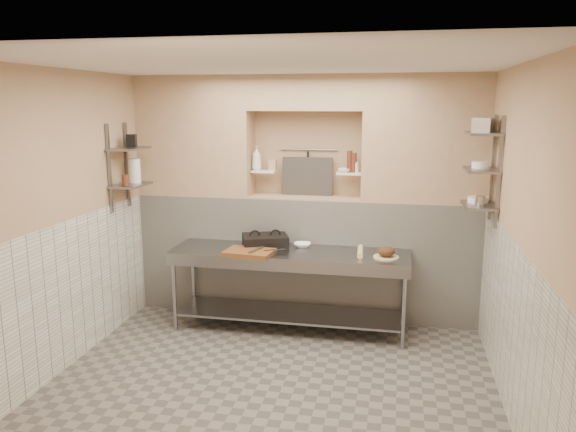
% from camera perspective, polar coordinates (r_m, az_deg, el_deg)
% --- Properties ---
extents(floor, '(4.00, 3.90, 0.10)m').
position_cam_1_polar(floor, '(5.38, -1.52, -16.73)').
color(floor, '#6A635E').
rests_on(floor, ground).
extents(ceiling, '(4.00, 3.90, 0.10)m').
position_cam_1_polar(ceiling, '(4.76, -1.71, 15.80)').
color(ceiling, silver).
rests_on(ceiling, ground).
extents(wall_left, '(0.10, 3.90, 2.80)m').
position_cam_1_polar(wall_left, '(5.68, -22.22, -0.48)').
color(wall_left, tan).
rests_on(wall_left, ground).
extents(wall_right, '(0.10, 3.90, 2.80)m').
position_cam_1_polar(wall_right, '(4.85, 22.75, -2.42)').
color(wall_right, tan).
rests_on(wall_right, ground).
extents(wall_back, '(4.00, 0.10, 2.80)m').
position_cam_1_polar(wall_back, '(6.79, 2.15, 2.19)').
color(wall_back, tan).
rests_on(wall_back, ground).
extents(wall_front, '(4.00, 0.10, 2.80)m').
position_cam_1_polar(wall_front, '(3.03, -10.20, -9.73)').
color(wall_front, tan).
rests_on(wall_front, ground).
extents(backwall_lower, '(4.00, 0.40, 1.40)m').
position_cam_1_polar(backwall_lower, '(6.70, 1.76, -4.06)').
color(backwall_lower, silver).
rests_on(backwall_lower, floor).
extents(alcove_sill, '(1.30, 0.40, 0.02)m').
position_cam_1_polar(alcove_sill, '(6.55, 1.80, 1.94)').
color(alcove_sill, tan).
rests_on(alcove_sill, backwall_lower).
extents(backwall_pillar_left, '(1.35, 0.40, 1.40)m').
position_cam_1_polar(backwall_pillar_left, '(6.82, -9.32, 8.00)').
color(backwall_pillar_left, tan).
rests_on(backwall_pillar_left, backwall_lower).
extents(backwall_pillar_right, '(1.35, 0.40, 1.40)m').
position_cam_1_polar(backwall_pillar_right, '(6.39, 13.75, 7.61)').
color(backwall_pillar_right, tan).
rests_on(backwall_pillar_right, backwall_lower).
extents(backwall_header, '(1.30, 0.40, 0.40)m').
position_cam_1_polar(backwall_header, '(6.46, 1.87, 12.40)').
color(backwall_header, tan).
rests_on(backwall_header, backwall_lower).
extents(wainscot_left, '(0.02, 3.90, 1.40)m').
position_cam_1_polar(wainscot_left, '(5.82, -21.21, -7.26)').
color(wainscot_left, silver).
rests_on(wainscot_left, floor).
extents(wainscot_right, '(0.02, 3.90, 1.40)m').
position_cam_1_polar(wainscot_right, '(5.04, 21.45, -10.16)').
color(wainscot_right, silver).
rests_on(wainscot_right, floor).
extents(alcove_shelf_left, '(0.28, 0.16, 0.02)m').
position_cam_1_polar(alcove_shelf_left, '(6.61, -2.48, 4.56)').
color(alcove_shelf_left, white).
rests_on(alcove_shelf_left, backwall_lower).
extents(alcove_shelf_right, '(0.28, 0.16, 0.02)m').
position_cam_1_polar(alcove_shelf_right, '(6.45, 6.22, 4.33)').
color(alcove_shelf_right, white).
rests_on(alcove_shelf_right, backwall_lower).
extents(utensil_rail, '(0.70, 0.02, 0.02)m').
position_cam_1_polar(utensil_rail, '(6.65, 2.07, 6.77)').
color(utensil_rail, gray).
rests_on(utensil_rail, wall_back).
extents(hanging_steel, '(0.02, 0.02, 0.30)m').
position_cam_1_polar(hanging_steel, '(6.65, 2.04, 5.29)').
color(hanging_steel, black).
rests_on(hanging_steel, utensil_rail).
extents(splash_panel, '(0.60, 0.08, 0.45)m').
position_cam_1_polar(splash_panel, '(6.61, 1.96, 4.04)').
color(splash_panel, '#383330').
rests_on(splash_panel, alcove_sill).
extents(shelf_rail_left_a, '(0.03, 0.03, 0.95)m').
position_cam_1_polar(shelf_rail_left_a, '(6.65, -16.03, 5.03)').
color(shelf_rail_left_a, slate).
rests_on(shelf_rail_left_a, wall_left).
extents(shelf_rail_left_b, '(0.03, 0.03, 0.95)m').
position_cam_1_polar(shelf_rail_left_b, '(6.30, -17.69, 4.61)').
color(shelf_rail_left_b, slate).
rests_on(shelf_rail_left_b, wall_left).
extents(wall_shelf_left_lower, '(0.30, 0.50, 0.02)m').
position_cam_1_polar(wall_shelf_left_lower, '(6.43, -15.67, 3.06)').
color(wall_shelf_left_lower, slate).
rests_on(wall_shelf_left_lower, wall_left).
extents(wall_shelf_left_upper, '(0.30, 0.50, 0.03)m').
position_cam_1_polar(wall_shelf_left_upper, '(6.39, -15.87, 6.61)').
color(wall_shelf_left_upper, slate).
rests_on(wall_shelf_left_upper, wall_left).
extents(shelf_rail_right_a, '(0.03, 0.03, 1.05)m').
position_cam_1_polar(shelf_rail_right_a, '(5.98, 20.07, 4.61)').
color(shelf_rail_right_a, slate).
rests_on(shelf_rail_right_a, wall_right).
extents(shelf_rail_right_b, '(0.03, 0.03, 1.05)m').
position_cam_1_polar(shelf_rail_right_b, '(5.58, 20.67, 4.14)').
color(shelf_rail_right_b, slate).
rests_on(shelf_rail_right_b, wall_right).
extents(wall_shelf_right_lower, '(0.30, 0.50, 0.02)m').
position_cam_1_polar(wall_shelf_right_lower, '(5.81, 18.81, 1.02)').
color(wall_shelf_right_lower, slate).
rests_on(wall_shelf_right_lower, wall_right).
extents(wall_shelf_right_mid, '(0.30, 0.50, 0.02)m').
position_cam_1_polar(wall_shelf_right_mid, '(5.76, 19.03, 4.45)').
color(wall_shelf_right_mid, slate).
rests_on(wall_shelf_right_mid, wall_right).
extents(wall_shelf_right_upper, '(0.30, 0.50, 0.03)m').
position_cam_1_polar(wall_shelf_right_upper, '(5.73, 19.26, 7.92)').
color(wall_shelf_right_upper, slate).
rests_on(wall_shelf_right_upper, wall_right).
extents(prep_table, '(2.60, 0.70, 0.90)m').
position_cam_1_polar(prep_table, '(6.20, 0.15, -5.91)').
color(prep_table, gray).
rests_on(prep_table, floor).
extents(panini_press, '(0.59, 0.51, 0.13)m').
position_cam_1_polar(panini_press, '(6.30, -2.34, -2.55)').
color(panini_press, black).
rests_on(panini_press, prep_table).
extents(cutting_board, '(0.54, 0.40, 0.05)m').
position_cam_1_polar(cutting_board, '(6.01, -3.95, -3.70)').
color(cutting_board, brown).
rests_on(cutting_board, prep_table).
extents(knife_blade, '(0.21, 0.15, 0.01)m').
position_cam_1_polar(knife_blade, '(6.00, -1.38, -3.45)').
color(knife_blade, gray).
rests_on(knife_blade, cutting_board).
extents(tongs, '(0.11, 0.28, 0.03)m').
position_cam_1_polar(tongs, '(5.98, -3.27, -3.42)').
color(tongs, gray).
rests_on(tongs, cutting_board).
extents(mixing_bowl, '(0.21, 0.21, 0.05)m').
position_cam_1_polar(mixing_bowl, '(6.30, 1.47, -2.96)').
color(mixing_bowl, white).
rests_on(mixing_bowl, prep_table).
extents(rolling_pin, '(0.08, 0.40, 0.06)m').
position_cam_1_polar(rolling_pin, '(6.04, 7.36, -3.62)').
color(rolling_pin, beige).
rests_on(rolling_pin, prep_table).
extents(bread_board, '(0.27, 0.27, 0.02)m').
position_cam_1_polar(bread_board, '(5.96, 9.93, -4.13)').
color(bread_board, beige).
rests_on(bread_board, prep_table).
extents(bread_loaf, '(0.18, 0.18, 0.11)m').
position_cam_1_polar(bread_loaf, '(5.94, 9.95, -3.57)').
color(bread_loaf, '#4C2D19').
rests_on(bread_loaf, bread_board).
extents(bottle_soap, '(0.14, 0.14, 0.28)m').
position_cam_1_polar(bottle_soap, '(6.59, -3.19, 5.87)').
color(bottle_soap, white).
rests_on(bottle_soap, alcove_shelf_left).
extents(jar_alcove, '(0.08, 0.08, 0.12)m').
position_cam_1_polar(jar_alcove, '(6.60, -1.56, 5.21)').
color(jar_alcove, tan).
rests_on(jar_alcove, alcove_shelf_left).
extents(bowl_alcove, '(0.16, 0.16, 0.05)m').
position_cam_1_polar(bowl_alcove, '(6.44, 5.69, 4.64)').
color(bowl_alcove, white).
rests_on(bowl_alcove, alcove_shelf_right).
extents(condiment_a, '(0.06, 0.06, 0.22)m').
position_cam_1_polar(condiment_a, '(6.42, 6.72, 5.40)').
color(condiment_a, '#572819').
rests_on(condiment_a, alcove_shelf_right).
extents(condiment_b, '(0.06, 0.06, 0.25)m').
position_cam_1_polar(condiment_b, '(6.44, 6.28, 5.53)').
color(condiment_b, '#572819').
rests_on(condiment_b, alcove_shelf_right).
extents(condiment_c, '(0.07, 0.07, 0.12)m').
position_cam_1_polar(condiment_c, '(6.44, 6.89, 4.93)').
color(condiment_c, white).
rests_on(condiment_c, alcove_shelf_right).
extents(jug_left, '(0.13, 0.13, 0.27)m').
position_cam_1_polar(jug_left, '(6.51, -15.33, 4.46)').
color(jug_left, white).
rests_on(jug_left, wall_shelf_left_lower).
extents(jar_left, '(0.08, 0.08, 0.12)m').
position_cam_1_polar(jar_left, '(6.32, -16.18, 3.54)').
color(jar_left, '#572819').
rests_on(jar_left, wall_shelf_left_lower).
extents(box_left_upper, '(0.12, 0.12, 0.14)m').
position_cam_1_polar(box_left_upper, '(6.45, -15.60, 7.39)').
color(box_left_upper, black).
rests_on(box_left_upper, wall_shelf_left_upper).
extents(bowl_right, '(0.20, 0.20, 0.06)m').
position_cam_1_polar(bowl_right, '(5.90, 18.72, 1.59)').
color(bowl_right, white).
rests_on(bowl_right, wall_shelf_right_lower).
extents(canister_right, '(0.10, 0.10, 0.10)m').
position_cam_1_polar(canister_right, '(5.71, 18.96, 1.46)').
color(canister_right, gray).
rests_on(canister_right, wall_shelf_right_lower).
extents(bowl_right_mid, '(0.17, 0.17, 0.06)m').
position_cam_1_polar(bowl_right_mid, '(5.81, 18.99, 4.94)').
color(bowl_right_mid, white).
rests_on(bowl_right_mid, wall_shelf_right_mid).
extents(basket_right, '(0.24, 0.26, 0.14)m').
position_cam_1_polar(basket_right, '(5.79, 19.23, 8.75)').
color(basket_right, gray).
rests_on(basket_right, wall_shelf_right_upper).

